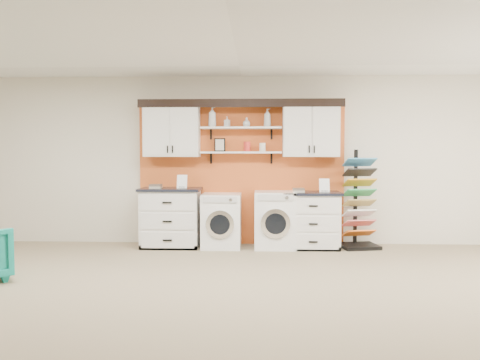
{
  "coord_description": "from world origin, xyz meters",
  "views": [
    {
      "loc": [
        0.28,
        -3.83,
        1.5
      ],
      "look_at": [
        0.04,
        2.3,
        1.16
      ],
      "focal_mm": 35.0,
      "sensor_mm": 36.0,
      "label": 1
    }
  ],
  "objects_px": {
    "base_cabinet_right": "(311,220)",
    "washer": "(222,220)",
    "dryer": "(275,220)",
    "base_cabinet_left": "(171,217)",
    "sample_rack": "(359,216)"
  },
  "relations": [
    {
      "from": "base_cabinet_right",
      "to": "washer",
      "type": "distance_m",
      "value": 1.44
    },
    {
      "from": "base_cabinet_right",
      "to": "dryer",
      "type": "distance_m",
      "value": 0.58
    },
    {
      "from": "base_cabinet_left",
      "to": "washer",
      "type": "bearing_deg",
      "value": -0.23
    },
    {
      "from": "sample_rack",
      "to": "dryer",
      "type": "bearing_deg",
      "value": 170.64
    },
    {
      "from": "base_cabinet_left",
      "to": "base_cabinet_right",
      "type": "distance_m",
      "value": 2.26
    },
    {
      "from": "base_cabinet_left",
      "to": "base_cabinet_right",
      "type": "relative_size",
      "value": 1.06
    },
    {
      "from": "sample_rack",
      "to": "washer",
      "type": "bearing_deg",
      "value": 170.04
    },
    {
      "from": "washer",
      "to": "sample_rack",
      "type": "relative_size",
      "value": 0.55
    },
    {
      "from": "washer",
      "to": "base_cabinet_right",
      "type": "bearing_deg",
      "value": 0.14
    },
    {
      "from": "dryer",
      "to": "base_cabinet_right",
      "type": "bearing_deg",
      "value": 0.34
    },
    {
      "from": "base_cabinet_right",
      "to": "sample_rack",
      "type": "bearing_deg",
      "value": 2.5
    },
    {
      "from": "base_cabinet_left",
      "to": "dryer",
      "type": "bearing_deg",
      "value": -0.11
    },
    {
      "from": "washer",
      "to": "sample_rack",
      "type": "distance_m",
      "value": 2.2
    },
    {
      "from": "base_cabinet_right",
      "to": "sample_rack",
      "type": "xyz_separation_m",
      "value": [
        0.77,
        0.03,
        0.06
      ]
    },
    {
      "from": "dryer",
      "to": "base_cabinet_left",
      "type": "bearing_deg",
      "value": 179.89
    }
  ]
}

